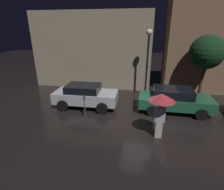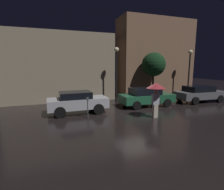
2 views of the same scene
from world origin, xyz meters
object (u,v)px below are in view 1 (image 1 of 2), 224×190
parked_car_silver (85,95)px  pedestrian_with_umbrella (161,103)px  parked_car_green (174,99)px  parking_meter (84,104)px  street_lamp_near (148,52)px

parked_car_silver → pedestrian_with_umbrella: (4.38, -2.74, 0.97)m
parked_car_green → parking_meter: parked_car_green is taller
pedestrian_with_umbrella → street_lamp_near: 5.50m
parking_meter → parked_car_green: bearing=18.6°
parked_car_green → pedestrian_with_umbrella: pedestrian_with_umbrella is taller
parked_car_green → street_lamp_near: size_ratio=0.90×
parked_car_silver → parking_meter: (0.41, -1.45, 0.02)m
pedestrian_with_umbrella → parking_meter: pedestrian_with_umbrella is taller
parked_car_green → parking_meter: (-5.09, -1.71, 0.04)m
parked_car_silver → pedestrian_with_umbrella: pedestrian_with_umbrella is taller
pedestrian_with_umbrella → parking_meter: (-3.97, 1.29, -0.94)m
street_lamp_near → parking_meter: bearing=-130.6°
parked_car_green → pedestrian_with_umbrella: (-1.12, -3.00, 0.99)m
parked_car_silver → street_lamp_near: bearing=32.4°
pedestrian_with_umbrella → parking_meter: 4.28m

